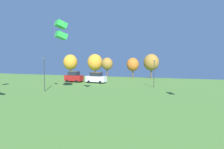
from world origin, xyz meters
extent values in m
cube|color=green|center=(-11.21, 29.09, 11.11)|extent=(2.37, 2.40, 1.37)
cube|color=green|center=(-11.21, 29.09, 9.35)|extent=(2.37, 2.40, 1.37)
cylinder|color=#E54C93|center=(-11.96, 28.33, 10.23)|extent=(0.02, 0.02, 2.63)
cylinder|color=#E54C93|center=(-10.45, 28.33, 10.23)|extent=(0.02, 0.02, 2.63)
cylinder|color=#E54C93|center=(-11.96, 29.84, 10.23)|extent=(0.02, 0.02, 2.63)
cylinder|color=#E54C93|center=(-10.45, 29.84, 10.23)|extent=(0.02, 0.02, 2.63)
cube|color=maroon|center=(-16.73, 43.27, 0.98)|extent=(4.51, 2.23, 1.32)
cube|color=#1E232D|center=(-16.73, 43.27, 2.10)|extent=(2.54, 1.90, 0.93)
cylinder|color=black|center=(-15.47, 42.23, 0.32)|extent=(0.66, 0.28, 0.64)
cylinder|color=black|center=(-15.30, 44.05, 0.32)|extent=(0.66, 0.28, 0.64)
cylinder|color=black|center=(-18.16, 42.48, 0.32)|extent=(0.66, 0.28, 0.64)
cylinder|color=black|center=(-17.99, 44.30, 0.32)|extent=(0.66, 0.28, 0.64)
cube|color=silver|center=(-10.86, 43.05, 0.96)|extent=(4.87, 2.22, 1.28)
cube|color=#1E232D|center=(-10.86, 43.05, 2.05)|extent=(2.74, 1.87, 0.90)
cylinder|color=black|center=(-9.50, 42.03, 0.32)|extent=(0.66, 0.28, 0.64)
cylinder|color=black|center=(-9.32, 43.78, 0.32)|extent=(0.66, 0.28, 0.64)
cylinder|color=black|center=(-12.41, 42.33, 0.32)|extent=(0.66, 0.28, 0.64)
cylinder|color=black|center=(-12.23, 44.08, 0.32)|extent=(0.66, 0.28, 0.64)
cylinder|color=#2D2D33|center=(-14.89, 29.45, 2.78)|extent=(0.12, 0.12, 5.56)
cube|color=#4C4C51|center=(-14.89, 29.45, 5.68)|extent=(0.36, 0.20, 0.24)
cylinder|color=#2D2D33|center=(2.58, 39.80, 2.55)|extent=(0.12, 0.12, 5.09)
cube|color=#4C4C51|center=(2.58, 39.80, 5.21)|extent=(0.36, 0.20, 0.24)
cylinder|color=brown|center=(-25.91, 58.03, 1.40)|extent=(0.36, 0.36, 2.79)
ellipsoid|color=gold|center=(-25.91, 58.03, 4.48)|extent=(4.51, 4.51, 4.96)
cylinder|color=brown|center=(-17.90, 59.39, 1.33)|extent=(0.36, 0.36, 2.65)
ellipsoid|color=gold|center=(-17.90, 59.39, 4.45)|extent=(4.79, 4.79, 5.27)
cylinder|color=brown|center=(-13.08, 57.30, 1.41)|extent=(0.36, 0.36, 2.82)
ellipsoid|color=olive|center=(-13.08, 57.30, 4.08)|extent=(3.38, 3.38, 3.72)
cylinder|color=brown|center=(-5.53, 58.65, 1.27)|extent=(0.36, 0.36, 2.53)
ellipsoid|color=#BC6623|center=(-5.53, 58.65, 3.88)|extent=(3.61, 3.61, 3.97)
cylinder|color=brown|center=(-0.08, 58.07, 1.48)|extent=(0.36, 0.36, 2.96)
ellipsoid|color=olive|center=(-0.08, 58.07, 4.58)|extent=(4.34, 4.34, 4.77)
camera|label=1|loc=(6.48, 0.53, 5.63)|focal=32.00mm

